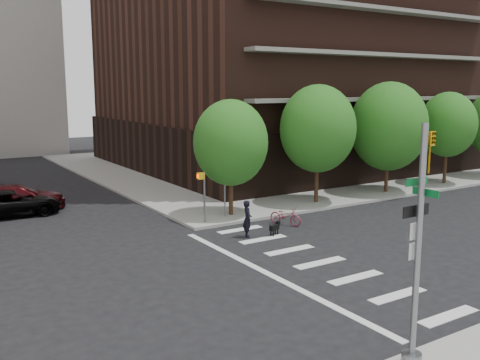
{
  "coord_description": "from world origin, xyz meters",
  "views": [
    {
      "loc": [
        -10.7,
        -15.62,
        6.96
      ],
      "look_at": [
        3.0,
        6.0,
        2.5
      ],
      "focal_mm": 40.0,
      "sensor_mm": 36.0,
      "label": 1
    }
  ],
  "objects_px": {
    "parked_car_black": "(12,203)",
    "dog_walker": "(247,219)",
    "traffic_signal": "(418,266)",
    "parked_car_maroon": "(17,198)",
    "scooter": "(286,216)"
  },
  "relations": [
    {
      "from": "parked_car_black",
      "to": "dog_walker",
      "type": "distance_m",
      "value": 13.45
    },
    {
      "from": "traffic_signal",
      "to": "parked_car_maroon",
      "type": "height_order",
      "value": "traffic_signal"
    },
    {
      "from": "traffic_signal",
      "to": "dog_walker",
      "type": "xyz_separation_m",
      "value": [
        3.05,
        12.19,
        -1.82
      ]
    },
    {
      "from": "scooter",
      "to": "traffic_signal",
      "type": "bearing_deg",
      "value": -137.08
    },
    {
      "from": "traffic_signal",
      "to": "dog_walker",
      "type": "distance_m",
      "value": 12.69
    },
    {
      "from": "traffic_signal",
      "to": "scooter",
      "type": "height_order",
      "value": "traffic_signal"
    },
    {
      "from": "parked_car_maroon",
      "to": "dog_walker",
      "type": "height_order",
      "value": "dog_walker"
    },
    {
      "from": "parked_car_black",
      "to": "scooter",
      "type": "bearing_deg",
      "value": -129.0
    },
    {
      "from": "parked_car_black",
      "to": "parked_car_maroon",
      "type": "height_order",
      "value": "parked_car_maroon"
    },
    {
      "from": "scooter",
      "to": "dog_walker",
      "type": "distance_m",
      "value": 3.05
    },
    {
      "from": "traffic_signal",
      "to": "parked_car_maroon",
      "type": "relative_size",
      "value": 1.15
    },
    {
      "from": "parked_car_black",
      "to": "scooter",
      "type": "height_order",
      "value": "parked_car_black"
    },
    {
      "from": "traffic_signal",
      "to": "scooter",
      "type": "relative_size",
      "value": 3.34
    },
    {
      "from": "parked_car_black",
      "to": "parked_car_maroon",
      "type": "xyz_separation_m",
      "value": [
        0.5,
        1.27,
        0.04
      ]
    },
    {
      "from": "parked_car_maroon",
      "to": "dog_walker",
      "type": "xyz_separation_m",
      "value": [
        8.08,
        -11.63,
        0.12
      ]
    }
  ]
}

